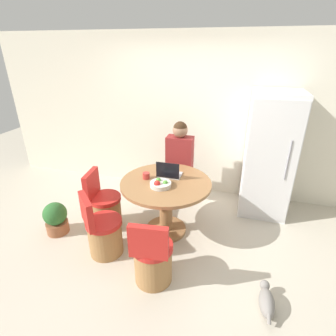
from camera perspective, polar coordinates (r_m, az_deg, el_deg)
name	(u,v)px	position (r m, az deg, el deg)	size (l,w,h in m)	color
ground_plane	(162,246)	(3.56, -1.40, -16.53)	(12.00, 12.00, 0.00)	beige
wall_back	(190,117)	(4.41, 4.88, 10.98)	(7.00, 0.06, 2.60)	silver
refrigerator	(269,155)	(4.09, 21.08, 2.56)	(0.68, 0.72, 1.83)	white
dining_table	(166,197)	(3.49, -0.45, -6.29)	(1.18, 1.18, 0.78)	olive
chair_left_side	(105,208)	(3.84, -13.55, -8.47)	(0.45, 0.44, 0.84)	#9E7042
chair_near_camera	(153,260)	(2.97, -3.36, -19.34)	(0.44, 0.45, 0.84)	#9E7042
chair_near_left_corner	(103,234)	(3.38, -13.87, -13.69)	(0.50, 0.50, 0.84)	#9E7042
person_seated	(180,159)	(4.09, 2.67, 2.03)	(0.40, 0.37, 1.37)	#2D2D38
laptop	(169,173)	(3.49, 0.24, -1.15)	(0.31, 0.23, 0.23)	#B7B7BC
fruit_bowl	(160,184)	(3.25, -1.68, -3.49)	(0.26, 0.26, 0.10)	beige
coffee_cup	(146,176)	(3.45, -4.77, -1.67)	(0.09, 0.09, 0.08)	#B2332D
cat	(266,301)	(3.03, 20.64, -25.49)	(0.17, 0.45, 0.18)	gray
potted_plant	(56,218)	(3.95, -23.23, -9.96)	(0.32, 0.32, 0.46)	#935638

